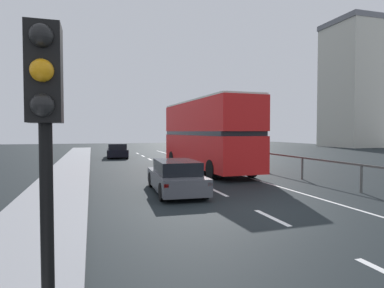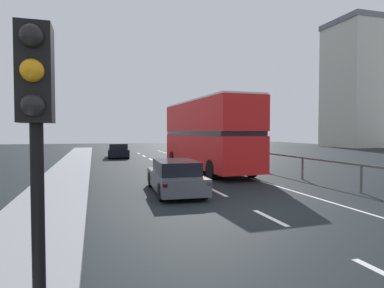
{
  "view_description": "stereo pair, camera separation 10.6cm",
  "coord_description": "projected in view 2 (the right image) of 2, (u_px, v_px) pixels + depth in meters",
  "views": [
    {
      "loc": [
        -4.83,
        -9.11,
        2.43
      ],
      "look_at": [
        0.18,
        7.35,
        1.77
      ],
      "focal_mm": 30.91,
      "sensor_mm": 36.0,
      "label": 1
    },
    {
      "loc": [
        -4.73,
        -9.14,
        2.43
      ],
      "look_at": [
        0.18,
        7.35,
        1.77
      ],
      "focal_mm": 30.91,
      "sensor_mm": 36.0,
      "label": 2
    }
  ],
  "objects": [
    {
      "name": "traffic_signal_pole",
      "position": [
        36.0,
        114.0,
        3.02
      ],
      "size": [
        0.3,
        0.42,
        3.27
      ],
      "color": "black",
      "rests_on": "near_sidewalk_kerb"
    },
    {
      "name": "bridge_side_railing",
      "position": [
        265.0,
        156.0,
        20.31
      ],
      "size": [
        0.1,
        42.0,
        1.14
      ],
      "color": "#555552",
      "rests_on": "ground"
    },
    {
      "name": "ground_plane",
      "position": [
        254.0,
        212.0,
        10.2
      ],
      "size": [
        73.13,
        120.0,
        0.1
      ],
      "primitive_type": "cube",
      "color": "black"
    },
    {
      "name": "distant_building_block",
      "position": [
        381.0,
        85.0,
        52.73
      ],
      "size": [
        17.43,
        8.28,
        19.52
      ],
      "color": "#B6B6A8",
      "rests_on": "ground"
    },
    {
      "name": "hatchback_car_near",
      "position": [
        175.0,
        177.0,
        13.1
      ],
      "size": [
        1.92,
        4.51,
        1.29
      ],
      "rotation": [
        0.0,
        0.0,
        -0.05
      ],
      "color": "#4A4B52",
      "rests_on": "ground"
    },
    {
      "name": "sedan_car_ahead",
      "position": [
        118.0,
        151.0,
        30.38
      ],
      "size": [
        1.97,
        4.27,
        1.31
      ],
      "rotation": [
        0.0,
        0.0,
        -0.04
      ],
      "color": "black",
      "rests_on": "ground"
    },
    {
      "name": "near_sidewalk_kerb",
      "position": [
        37.0,
        224.0,
        8.44
      ],
      "size": [
        2.38,
        80.0,
        0.14
      ],
      "primitive_type": "cube",
      "color": "gray",
      "rests_on": "ground"
    },
    {
      "name": "double_decker_bus_red",
      "position": [
        207.0,
        133.0,
        20.3
      ],
      "size": [
        2.86,
        10.33,
        4.29
      ],
      "rotation": [
        0.0,
        0.0,
        0.04
      ],
      "color": "red",
      "rests_on": "ground"
    },
    {
      "name": "lane_paint_markings",
      "position": [
        217.0,
        174.0,
        18.71
      ],
      "size": [
        3.17,
        46.0,
        0.01
      ],
      "color": "silver",
      "rests_on": "ground"
    }
  ]
}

